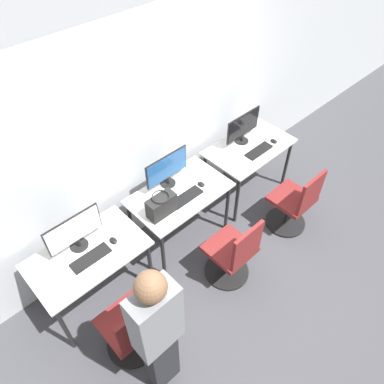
% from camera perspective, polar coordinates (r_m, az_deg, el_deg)
% --- Properties ---
extents(ground_plane, '(20.00, 20.00, 0.00)m').
position_cam_1_polar(ground_plane, '(4.36, 1.17, -9.22)').
color(ground_plane, '#3D3D42').
extents(wall_back, '(12.00, 0.05, 2.80)m').
position_cam_1_polar(wall_back, '(3.78, -6.76, 10.34)').
color(wall_back, '#B7BCC1').
rests_on(wall_back, ground_plane).
extents(desk_left, '(1.06, 0.64, 0.75)m').
position_cam_1_polar(desk_left, '(3.63, -15.46, -9.90)').
color(desk_left, silver).
rests_on(desk_left, ground_plane).
extents(monitor_left, '(0.53, 0.17, 0.38)m').
position_cam_1_polar(monitor_left, '(3.48, -17.50, -5.77)').
color(monitor_left, black).
rests_on(monitor_left, desk_left).
extents(keyboard_left, '(0.37, 0.13, 0.02)m').
position_cam_1_polar(keyboard_left, '(3.51, -15.17, -9.66)').
color(keyboard_left, black).
rests_on(keyboard_left, desk_left).
extents(mouse_left, '(0.06, 0.09, 0.03)m').
position_cam_1_polar(mouse_left, '(3.57, -11.91, -7.23)').
color(mouse_left, black).
rests_on(mouse_left, desk_left).
extents(office_chair_left, '(0.48, 0.48, 0.90)m').
position_cam_1_polar(office_chair_left, '(3.54, -9.21, -20.10)').
color(office_chair_left, black).
rests_on(office_chair_left, ground_plane).
extents(person_left, '(0.36, 0.21, 1.64)m').
position_cam_1_polar(person_left, '(2.93, -5.30, -20.44)').
color(person_left, '#232328').
rests_on(person_left, ground_plane).
extents(desk_center, '(1.06, 0.64, 0.75)m').
position_cam_1_polar(desk_center, '(3.99, -1.89, -1.01)').
color(desk_center, silver).
rests_on(desk_center, ground_plane).
extents(monitor_center, '(0.53, 0.17, 0.38)m').
position_cam_1_polar(monitor_center, '(3.89, -3.85, 3.51)').
color(monitor_center, black).
rests_on(monitor_center, desk_center).
extents(keyboard_center, '(0.37, 0.13, 0.02)m').
position_cam_1_polar(keyboard_center, '(3.86, -0.87, -0.79)').
color(keyboard_center, black).
rests_on(keyboard_center, desk_center).
extents(mouse_center, '(0.06, 0.09, 0.03)m').
position_cam_1_polar(mouse_center, '(3.99, 1.42, 1.21)').
color(mouse_center, black).
rests_on(mouse_center, desk_center).
extents(office_chair_center, '(0.48, 0.48, 0.90)m').
position_cam_1_polar(office_chair_center, '(3.91, 6.25, -9.58)').
color(office_chair_center, black).
rests_on(office_chair_center, ground_plane).
extents(desk_right, '(1.06, 0.64, 0.75)m').
position_cam_1_polar(desk_right, '(4.61, 8.66, 6.03)').
color(desk_right, silver).
rests_on(desk_right, ground_plane).
extents(monitor_right, '(0.53, 0.17, 0.38)m').
position_cam_1_polar(monitor_right, '(4.49, 7.79, 9.79)').
color(monitor_right, black).
rests_on(monitor_right, desk_right).
extents(keyboard_right, '(0.37, 0.13, 0.02)m').
position_cam_1_polar(keyboard_right, '(4.48, 10.15, 6.20)').
color(keyboard_right, black).
rests_on(keyboard_right, desk_right).
extents(mouse_right, '(0.06, 0.09, 0.03)m').
position_cam_1_polar(mouse_right, '(4.66, 12.37, 7.59)').
color(mouse_right, black).
rests_on(mouse_right, desk_right).
extents(office_chair_right, '(0.48, 0.48, 0.90)m').
position_cam_1_polar(office_chair_right, '(4.48, 15.32, -1.89)').
color(office_chair_right, black).
rests_on(office_chair_right, ground_plane).
extents(handbag, '(0.30, 0.18, 0.25)m').
position_cam_1_polar(handbag, '(3.66, -4.67, -2.05)').
color(handbag, black).
rests_on(handbag, desk_center).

